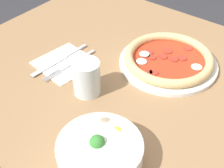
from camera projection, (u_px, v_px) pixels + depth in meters
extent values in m
cube|color=#99724C|center=(135.00, 81.00, 0.89)|extent=(1.09, 0.84, 0.03)
cylinder|color=olive|center=(94.00, 66.00, 1.57)|extent=(0.06, 0.06, 0.73)
cylinder|color=white|center=(168.00, 63.00, 0.92)|extent=(0.29, 0.29, 0.01)
torus|color=#DBB77A|center=(169.00, 58.00, 0.91)|extent=(0.26, 0.26, 0.03)
cylinder|color=red|center=(168.00, 61.00, 0.91)|extent=(0.23, 0.23, 0.01)
cylinder|color=#A83323|center=(174.00, 59.00, 0.91)|extent=(0.03, 0.03, 0.00)
cylinder|color=#A83323|center=(188.00, 48.00, 0.95)|extent=(0.03, 0.03, 0.00)
cylinder|color=#A83323|center=(168.00, 51.00, 0.94)|extent=(0.03, 0.03, 0.00)
cylinder|color=#A83323|center=(182.00, 58.00, 0.92)|extent=(0.03, 0.03, 0.00)
cylinder|color=#A83323|center=(148.00, 72.00, 0.87)|extent=(0.03, 0.03, 0.00)
cylinder|color=#A83323|center=(154.00, 72.00, 0.86)|extent=(0.03, 0.03, 0.00)
cylinder|color=#A83323|center=(150.00, 57.00, 0.92)|extent=(0.03, 0.03, 0.00)
cylinder|color=#A83323|center=(163.00, 57.00, 0.92)|extent=(0.03, 0.03, 0.00)
cylinder|color=#A83323|center=(146.00, 55.00, 0.93)|extent=(0.03, 0.03, 0.00)
cylinder|color=#A83323|center=(149.00, 52.00, 0.94)|extent=(0.03, 0.03, 0.00)
ellipsoid|color=silver|center=(142.00, 61.00, 0.90)|extent=(0.03, 0.03, 0.01)
ellipsoid|color=silver|center=(144.00, 54.00, 0.93)|extent=(0.03, 0.03, 0.01)
ellipsoid|color=silver|center=(197.00, 67.00, 0.88)|extent=(0.03, 0.03, 0.01)
cylinder|color=white|center=(100.00, 153.00, 0.65)|extent=(0.18, 0.18, 0.06)
torus|color=white|center=(100.00, 146.00, 0.63)|extent=(0.18, 0.18, 0.01)
ellipsoid|color=tan|center=(112.00, 166.00, 0.60)|extent=(0.04, 0.03, 0.02)
ellipsoid|color=#998466|center=(105.00, 122.00, 0.68)|extent=(0.04, 0.04, 0.02)
ellipsoid|color=#998466|center=(118.00, 166.00, 0.60)|extent=(0.04, 0.04, 0.02)
ellipsoid|color=#998466|center=(80.00, 135.00, 0.66)|extent=(0.03, 0.04, 0.02)
sphere|color=#388433|center=(97.00, 142.00, 0.63)|extent=(0.03, 0.03, 0.03)
ellipsoid|color=yellow|center=(118.00, 131.00, 0.66)|extent=(0.04, 0.02, 0.02)
cube|color=white|center=(65.00, 63.00, 0.93)|extent=(0.17, 0.17, 0.00)
cube|color=silver|center=(78.00, 60.00, 0.93)|extent=(0.02, 0.14, 0.00)
cube|color=silver|center=(51.00, 74.00, 0.88)|extent=(0.01, 0.06, 0.00)
cube|color=silver|center=(52.00, 75.00, 0.88)|extent=(0.01, 0.06, 0.00)
cube|color=silver|center=(53.00, 76.00, 0.88)|extent=(0.01, 0.06, 0.00)
cube|color=silver|center=(54.00, 76.00, 0.87)|extent=(0.01, 0.06, 0.00)
cube|color=silver|center=(76.00, 51.00, 0.97)|extent=(0.02, 0.08, 0.01)
cube|color=silver|center=(49.00, 66.00, 0.91)|extent=(0.02, 0.13, 0.00)
cylinder|color=silver|center=(87.00, 78.00, 0.80)|extent=(0.07, 0.07, 0.10)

